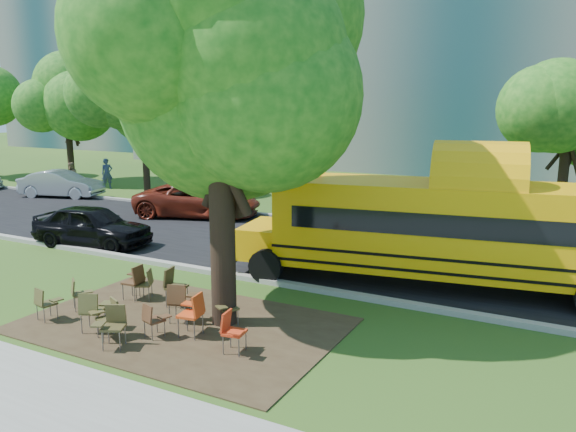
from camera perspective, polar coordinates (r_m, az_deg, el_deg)
The scene contains 31 objects.
ground at distance 14.00m, azimuth -12.74°, elevation -9.36°, with size 160.00×160.00×0.00m, color #284B17.
dirt_patch at distance 13.04m, azimuth -10.78°, elevation -10.80°, with size 7.00×4.50×0.03m, color #382819.
asphalt_road at distance 19.57m, azimuth 0.66°, elevation -3.05°, with size 80.00×8.00×0.04m, color black.
kerb_near at distance 16.23m, azimuth -5.84°, elevation -5.97°, with size 80.00×0.25×0.14m, color gray.
kerb_far at distance 23.18m, azimuth 5.30°, elevation -0.68°, with size 80.00×0.25×0.14m, color gray.
building_main at distance 49.17m, azimuth 8.26°, elevation 18.39°, with size 38.00×16.00×22.00m, color slate.
building_left at distance 68.48m, azimuth -15.76°, elevation 15.23°, with size 26.00×14.00×20.00m, color slate.
bg_tree_0 at distance 30.81m, azimuth -14.48°, elevation 10.42°, with size 5.20×5.20×7.18m.
bg_tree_1 at distance 37.94m, azimuth -21.64°, elevation 11.34°, with size 6.00×6.00×8.40m.
bg_tree_2 at distance 29.25m, azimuth 0.02°, elevation 10.04°, with size 4.80×4.80×6.62m.
bg_tree_3 at distance 23.87m, azimuth 26.77°, elevation 10.51°, with size 5.60×5.60×7.84m.
main_tree at distance 12.10m, azimuth -7.11°, elevation 16.21°, with size 7.20×7.20×9.54m.
school_bus at distance 15.42m, azimuth 18.05°, elevation -1.34°, with size 11.87×4.22×2.85m.
chair_0 at distance 13.98m, azimuth -23.47°, elevation -7.94°, with size 0.59×0.47×0.80m.
chair_1 at distance 14.39m, azimuth -20.50°, elevation -7.19°, with size 0.68×0.53×0.79m.
chair_2 at distance 12.92m, azimuth -19.24°, elevation -8.79°, with size 0.64×0.72×0.93m.
chair_3 at distance 12.52m, azimuth -17.68°, elevation -9.51°, with size 0.72×0.57×0.88m.
chair_4 at distance 12.30m, azimuth -13.58°, elevation -9.99°, with size 0.60×0.47×0.77m.
chair_5 at distance 12.06m, azimuth -17.38°, elevation -10.25°, with size 0.60×0.72×0.89m.
chair_6 at distance 12.19m, azimuth -9.61°, elevation -9.41°, with size 0.65×0.65×0.97m.
chair_7 at distance 11.33m, azimuth -5.77°, elevation -11.29°, with size 0.58×0.58×0.87m.
chair_8 at distance 14.71m, azimuth -15.27°, elevation -6.15°, with size 0.58×0.60×0.91m.
chair_9 at distance 14.67m, azimuth -14.25°, elevation -6.41°, with size 0.65×0.55×0.81m.
chair_10 at distance 13.99m, azimuth -11.53°, elevation -6.73°, with size 0.67×0.65×0.97m.
chair_11 at distance 12.95m, azimuth -10.91°, elevation -8.26°, with size 0.65×0.70×0.95m.
chair_12 at distance 12.73m, azimuth -6.26°, elevation -8.90°, with size 0.53×0.67×0.80m.
black_car at distance 20.67m, azimuth -19.28°, elevation -0.92°, with size 1.71×4.24×1.44m, color black.
bg_car_silver at distance 32.00m, azimuth -22.07°, elevation 3.03°, with size 1.51×4.32×1.42m, color #A4A5AA.
bg_car_red at distance 24.86m, azimuth -9.13°, elevation 1.65°, with size 2.51×5.44×1.51m, color #5D1B10.
pedestrian_a at distance 34.43m, azimuth -17.90°, elevation 4.12°, with size 0.64×0.42×1.76m, color navy.
pedestrian_b at distance 34.30m, azimuth -21.11°, elevation 3.76°, with size 0.78×0.61×1.61m, color brown.
Camera 1 is at (8.66, -9.86, 4.89)m, focal length 35.00 mm.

